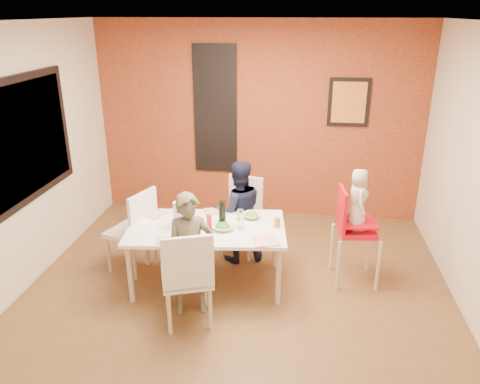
# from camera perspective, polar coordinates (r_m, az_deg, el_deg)

# --- Properties ---
(ground) EXTENTS (4.50, 4.50, 0.00)m
(ground) POSITION_cam_1_polar(r_m,az_deg,el_deg) (5.01, -0.47, -12.52)
(ground) COLOR brown
(ground) RESTS_ON ground
(ceiling) EXTENTS (4.50, 4.50, 0.02)m
(ceiling) POSITION_cam_1_polar(r_m,az_deg,el_deg) (4.16, -0.58, 20.07)
(ceiling) COLOR silver
(ceiling) RESTS_ON wall_back
(wall_back) EXTENTS (4.50, 0.02, 2.70)m
(wall_back) POSITION_cam_1_polar(r_m,az_deg,el_deg) (6.56, 2.28, 8.61)
(wall_back) COLOR beige
(wall_back) RESTS_ON ground
(wall_front) EXTENTS (4.50, 0.02, 2.70)m
(wall_front) POSITION_cam_1_polar(r_m,az_deg,el_deg) (2.43, -8.27, -15.22)
(wall_front) COLOR beige
(wall_front) RESTS_ON ground
(wall_left) EXTENTS (0.02, 4.50, 2.70)m
(wall_left) POSITION_cam_1_polar(r_m,az_deg,el_deg) (5.21, -25.88, 3.08)
(wall_left) COLOR beige
(wall_left) RESTS_ON ground
(brick_accent_wall) EXTENTS (4.50, 0.02, 2.70)m
(brick_accent_wall) POSITION_cam_1_polar(r_m,az_deg,el_deg) (6.54, 2.27, 8.57)
(brick_accent_wall) COLOR maroon
(brick_accent_wall) RESTS_ON ground
(picture_window_frame) EXTENTS (0.05, 1.70, 1.30)m
(picture_window_frame) POSITION_cam_1_polar(r_m,az_deg,el_deg) (5.30, -24.82, 5.81)
(picture_window_frame) COLOR black
(picture_window_frame) RESTS_ON wall_left
(picture_window_pane) EXTENTS (0.02, 1.55, 1.15)m
(picture_window_pane) POSITION_cam_1_polar(r_m,az_deg,el_deg) (5.29, -24.68, 5.81)
(picture_window_pane) COLOR black
(picture_window_pane) RESTS_ON wall_left
(glassblock_strip) EXTENTS (0.55, 0.03, 1.70)m
(glassblock_strip) POSITION_cam_1_polar(r_m,az_deg,el_deg) (6.57, -3.02, 9.97)
(glassblock_strip) COLOR silver
(glassblock_strip) RESTS_ON wall_back
(glassblock_surround) EXTENTS (0.60, 0.03, 1.76)m
(glassblock_surround) POSITION_cam_1_polar(r_m,az_deg,el_deg) (6.57, -3.03, 9.96)
(glassblock_surround) COLOR black
(glassblock_surround) RESTS_ON wall_back
(art_print_frame) EXTENTS (0.54, 0.03, 0.64)m
(art_print_frame) POSITION_cam_1_polar(r_m,az_deg,el_deg) (6.46, 13.13, 10.60)
(art_print_frame) COLOR black
(art_print_frame) RESTS_ON wall_back
(art_print_canvas) EXTENTS (0.44, 0.01, 0.54)m
(art_print_canvas) POSITION_cam_1_polar(r_m,az_deg,el_deg) (6.45, 13.14, 10.58)
(art_print_canvas) COLOR orange
(art_print_canvas) RESTS_ON wall_back
(dining_table) EXTENTS (1.72, 1.08, 0.68)m
(dining_table) POSITION_cam_1_polar(r_m,az_deg,el_deg) (4.94, -4.08, -4.83)
(dining_table) COLOR white
(dining_table) RESTS_ON ground
(chair_near) EXTENTS (0.58, 0.58, 0.99)m
(chair_near) POSITION_cam_1_polar(r_m,az_deg,el_deg) (4.33, -6.43, -9.93)
(chair_near) COLOR silver
(chair_near) RESTS_ON ground
(chair_far) EXTENTS (0.52, 0.52, 0.93)m
(chair_far) POSITION_cam_1_polar(r_m,az_deg,el_deg) (5.66, 0.31, -2.32)
(chair_far) COLOR silver
(chair_far) RESTS_ON ground
(chair_left) EXTENTS (0.58, 0.58, 0.97)m
(chair_left) POSITION_cam_1_polar(r_m,az_deg,el_deg) (5.33, -12.57, -4.16)
(chair_left) COLOR silver
(chair_left) RESTS_ON ground
(high_chair) EXTENTS (0.50, 0.50, 1.07)m
(high_chair) POSITION_cam_1_polar(r_m,az_deg,el_deg) (5.11, 13.53, -4.15)
(high_chair) COLOR red
(high_chair) RESTS_ON ground
(child_near) EXTENTS (0.52, 0.41, 1.24)m
(child_near) POSITION_cam_1_polar(r_m,az_deg,el_deg) (4.51, -6.09, -7.60)
(child_near) COLOR brown
(child_near) RESTS_ON ground
(child_far) EXTENTS (0.71, 0.63, 1.22)m
(child_far) POSITION_cam_1_polar(r_m,az_deg,el_deg) (5.41, -0.21, -2.42)
(child_far) COLOR black
(child_far) RESTS_ON ground
(toddler) EXTENTS (0.24, 0.34, 0.66)m
(toddler) POSITION_cam_1_polar(r_m,az_deg,el_deg) (4.99, 14.17, -0.86)
(toddler) COLOR beige
(toddler) RESTS_ON high_chair
(plate_near_left) EXTENTS (0.27, 0.27, 0.01)m
(plate_near_left) POSITION_cam_1_polar(r_m,az_deg,el_deg) (4.63, -8.78, -5.99)
(plate_near_left) COLOR silver
(plate_near_left) RESTS_ON dining_table
(plate_far_mid) EXTENTS (0.26, 0.26, 0.01)m
(plate_far_mid) POSITION_cam_1_polar(r_m,az_deg,el_deg) (5.25, -3.23, -2.38)
(plate_far_mid) COLOR white
(plate_far_mid) RESTS_ON dining_table
(plate_near_right) EXTENTS (0.30, 0.30, 0.01)m
(plate_near_right) POSITION_cam_1_polar(r_m,az_deg,el_deg) (4.60, 3.21, -5.95)
(plate_near_right) COLOR white
(plate_near_right) RESTS_ON dining_table
(plate_far_left) EXTENTS (0.29, 0.29, 0.01)m
(plate_far_left) POSITION_cam_1_polar(r_m,az_deg,el_deg) (5.26, -10.49, -2.63)
(plate_far_left) COLOR white
(plate_far_left) RESTS_ON dining_table
(salad_bowl_a) EXTENTS (0.25, 0.25, 0.05)m
(salad_bowl_a) POSITION_cam_1_polar(r_m,az_deg,el_deg) (4.83, -2.10, -4.27)
(salad_bowl_a) COLOR white
(salad_bowl_a) RESTS_ON dining_table
(salad_bowl_b) EXTENTS (0.25, 0.25, 0.05)m
(salad_bowl_b) POSITION_cam_1_polar(r_m,az_deg,el_deg) (5.09, 1.39, -2.91)
(salad_bowl_b) COLOR silver
(salad_bowl_b) RESTS_ON dining_table
(wine_bottle) EXTENTS (0.07, 0.07, 0.27)m
(wine_bottle) POSITION_cam_1_polar(r_m,az_deg,el_deg) (4.86, -2.17, -2.64)
(wine_bottle) COLOR black
(wine_bottle) RESTS_ON dining_table
(wine_glass_a) EXTENTS (0.06, 0.06, 0.18)m
(wine_glass_a) POSITION_cam_1_polar(r_m,az_deg,el_deg) (4.68, -5.19, -4.33)
(wine_glass_a) COLOR white
(wine_glass_a) RESTS_ON dining_table
(wine_glass_b) EXTENTS (0.07, 0.07, 0.21)m
(wine_glass_b) POSITION_cam_1_polar(r_m,az_deg,el_deg) (4.82, 0.06, -3.31)
(wine_glass_b) COLOR white
(wine_glass_b) RESTS_ON dining_table
(paper_towel_roll) EXTENTS (0.12, 0.12, 0.28)m
(paper_towel_roll) POSITION_cam_1_polar(r_m,az_deg,el_deg) (4.86, -7.40, -2.78)
(paper_towel_roll) COLOR white
(paper_towel_roll) RESTS_ON dining_table
(condiment_red) EXTENTS (0.04, 0.04, 0.15)m
(condiment_red) POSITION_cam_1_polar(r_m,az_deg,el_deg) (4.82, -3.71, -3.71)
(condiment_red) COLOR red
(condiment_red) RESTS_ON dining_table
(condiment_green) EXTENTS (0.04, 0.04, 0.15)m
(condiment_green) POSITION_cam_1_polar(r_m,az_deg,el_deg) (4.93, -2.02, -3.13)
(condiment_green) COLOR #387828
(condiment_green) RESTS_ON dining_table
(condiment_brown) EXTENTS (0.03, 0.03, 0.13)m
(condiment_brown) POSITION_cam_1_polar(r_m,az_deg,el_deg) (4.90, -3.91, -3.41)
(condiment_brown) COLOR brown
(condiment_brown) RESTS_ON dining_table
(sippy_cup) EXTENTS (0.06, 0.06, 0.11)m
(sippy_cup) POSITION_cam_1_polar(r_m,az_deg,el_deg) (4.88, 4.55, -3.71)
(sippy_cup) COLOR orange
(sippy_cup) RESTS_ON dining_table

